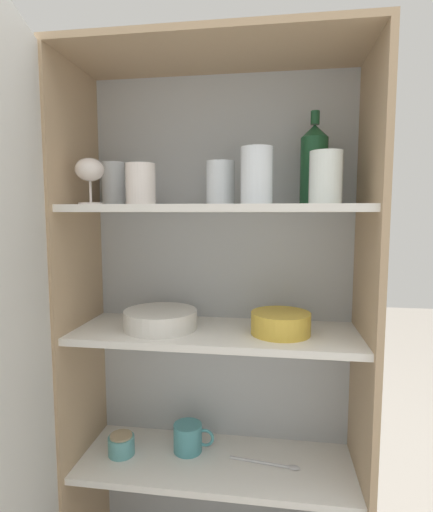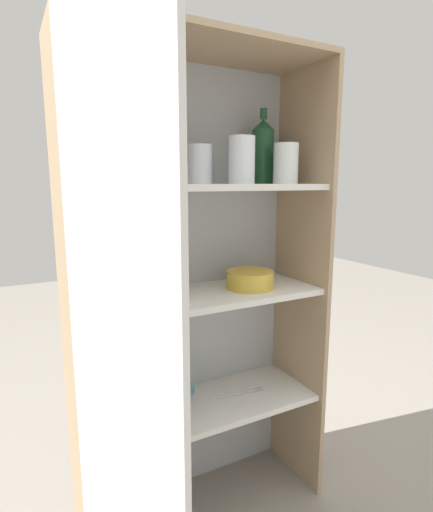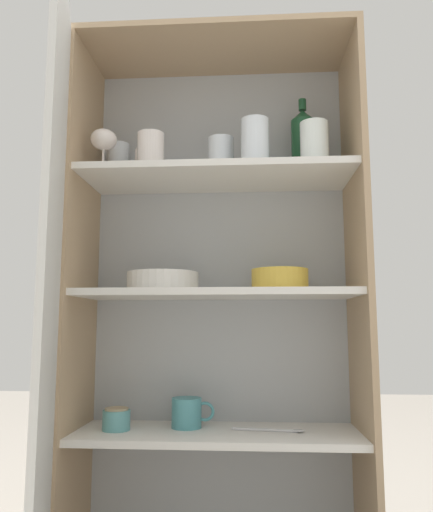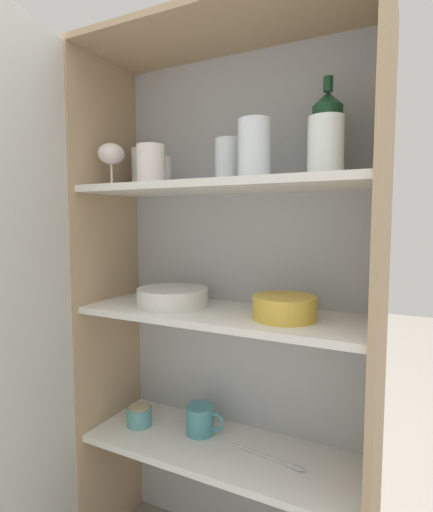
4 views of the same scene
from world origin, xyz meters
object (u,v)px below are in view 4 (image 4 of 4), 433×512
mixing_bowl_large (284,306)px  coffee_mug_primary (201,420)px  plate_stack_white (173,297)px  storage_jar (139,416)px  wine_bottle (327,135)px

mixing_bowl_large → coffee_mug_primary: (-0.27, 0.04, -0.39)m
plate_stack_white → storage_jar: (-0.13, -0.00, -0.40)m
mixing_bowl_large → coffee_mug_primary: bearing=170.7°
plate_stack_white → mixing_bowl_large: (0.34, -0.00, 0.01)m
mixing_bowl_large → storage_jar: size_ratio=2.08×
storage_jar → mixing_bowl_large: bearing=0.2°
wine_bottle → plate_stack_white: bearing=-172.2°
plate_stack_white → coffee_mug_primary: bearing=30.2°
storage_jar → plate_stack_white: bearing=2.1°
wine_bottle → mixing_bowl_large: 0.45m
plate_stack_white → storage_jar: plate_stack_white is taller
wine_bottle → coffee_mug_primary: (-0.36, -0.02, -0.82)m
mixing_bowl_large → storage_jar: (-0.47, -0.00, -0.40)m
storage_jar → coffee_mug_primary: bearing=13.0°
wine_bottle → storage_jar: bearing=-173.5°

